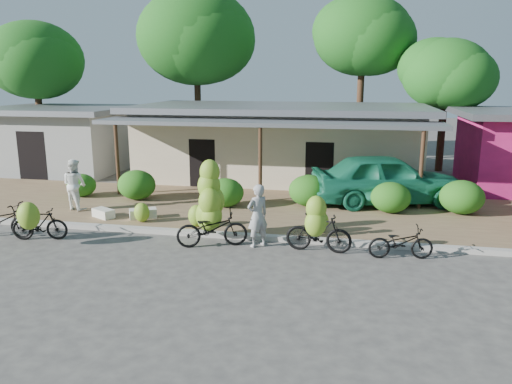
{
  "coord_description": "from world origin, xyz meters",
  "views": [
    {
      "loc": [
        3.35,
        -11.44,
        4.55
      ],
      "look_at": [
        0.49,
        2.87,
        1.2
      ],
      "focal_mm": 35.0,
      "sensor_mm": 36.0,
      "label": 1
    }
  ],
  "objects_px": {
    "bike_center": "(211,213)",
    "bystander": "(75,184)",
    "tree_near_right": "(442,72)",
    "sack_near": "(143,213)",
    "bike_right": "(318,229)",
    "vendor": "(258,216)",
    "bike_far_right": "(401,242)",
    "tree_far_center": "(193,35)",
    "teal_van": "(386,179)",
    "tree_center_right": "(359,34)",
    "bike_left": "(37,222)",
    "sack_far": "(103,213)",
    "tree_back_left": "(33,58)"
  },
  "relations": [
    {
      "from": "bike_right",
      "to": "bike_far_right",
      "type": "xyz_separation_m",
      "value": [
        2.12,
        0.06,
        -0.26
      ]
    },
    {
      "from": "tree_back_left",
      "to": "bike_far_right",
      "type": "relative_size",
      "value": 4.36
    },
    {
      "from": "bike_center",
      "to": "bystander",
      "type": "xyz_separation_m",
      "value": [
        -5.49,
        2.25,
        0.11
      ]
    },
    {
      "from": "bike_left",
      "to": "bike_right",
      "type": "distance_m",
      "value": 7.87
    },
    {
      "from": "tree_back_left",
      "to": "sack_far",
      "type": "xyz_separation_m",
      "value": [
        9.11,
        -10.21,
        -5.3
      ]
    },
    {
      "from": "tree_center_right",
      "to": "sack_near",
      "type": "xyz_separation_m",
      "value": [
        -6.59,
        -13.52,
        -6.52
      ]
    },
    {
      "from": "sack_near",
      "to": "bystander",
      "type": "bearing_deg",
      "value": 168.06
    },
    {
      "from": "tree_near_right",
      "to": "bike_right",
      "type": "xyz_separation_m",
      "value": [
        -4.82,
        -13.46,
        -4.13
      ]
    },
    {
      "from": "tree_back_left",
      "to": "bike_center",
      "type": "height_order",
      "value": "tree_back_left"
    },
    {
      "from": "tree_center_right",
      "to": "teal_van",
      "type": "distance_m",
      "value": 11.63
    },
    {
      "from": "bike_right",
      "to": "teal_van",
      "type": "bearing_deg",
      "value": -16.4
    },
    {
      "from": "tree_center_right",
      "to": "sack_far",
      "type": "xyz_separation_m",
      "value": [
        -7.89,
        -13.71,
        -6.53
      ]
    },
    {
      "from": "bike_left",
      "to": "bike_center",
      "type": "relative_size",
      "value": 0.7
    },
    {
      "from": "tree_near_right",
      "to": "vendor",
      "type": "bearing_deg",
      "value": -116.2
    },
    {
      "from": "tree_near_right",
      "to": "sack_far",
      "type": "xyz_separation_m",
      "value": [
        -11.89,
        -11.71,
        -4.56
      ]
    },
    {
      "from": "bike_center",
      "to": "vendor",
      "type": "bearing_deg",
      "value": -109.54
    },
    {
      "from": "bike_left",
      "to": "vendor",
      "type": "xyz_separation_m",
      "value": [
        6.18,
        0.85,
        0.29
      ]
    },
    {
      "from": "bike_center",
      "to": "tree_near_right",
      "type": "bearing_deg",
      "value": -50.48
    },
    {
      "from": "sack_far",
      "to": "vendor",
      "type": "xyz_separation_m",
      "value": [
        5.4,
        -1.48,
        0.62
      ]
    },
    {
      "from": "bike_left",
      "to": "sack_near",
      "type": "distance_m",
      "value": 3.28
    },
    {
      "from": "tree_far_center",
      "to": "sack_far",
      "type": "relative_size",
      "value": 12.44
    },
    {
      "from": "teal_van",
      "to": "bike_center",
      "type": "bearing_deg",
      "value": 119.48
    },
    {
      "from": "bike_right",
      "to": "tree_center_right",
      "type": "bearing_deg",
      "value": 0.84
    },
    {
      "from": "tree_far_center",
      "to": "sack_near",
      "type": "relative_size",
      "value": 10.97
    },
    {
      "from": "bike_far_right",
      "to": "bystander",
      "type": "bearing_deg",
      "value": 67.74
    },
    {
      "from": "bike_right",
      "to": "teal_van",
      "type": "distance_m",
      "value": 5.8
    },
    {
      "from": "tree_near_right",
      "to": "teal_van",
      "type": "relative_size",
      "value": 1.21
    },
    {
      "from": "bystander",
      "to": "teal_van",
      "type": "xyz_separation_m",
      "value": [
        10.49,
        2.92,
        0.03
      ]
    },
    {
      "from": "vendor",
      "to": "bystander",
      "type": "relative_size",
      "value": 1.0
    },
    {
      "from": "tree_near_right",
      "to": "bike_center",
      "type": "distance_m",
      "value": 15.83
    },
    {
      "from": "teal_van",
      "to": "bystander",
      "type": "bearing_deg",
      "value": 89.08
    },
    {
      "from": "tree_center_right",
      "to": "bike_center",
      "type": "bearing_deg",
      "value": -104.08
    },
    {
      "from": "tree_near_right",
      "to": "sack_near",
      "type": "distance_m",
      "value": 16.3
    },
    {
      "from": "bike_left",
      "to": "tree_far_center",
      "type": "bearing_deg",
      "value": -11.51
    },
    {
      "from": "vendor",
      "to": "tree_far_center",
      "type": "bearing_deg",
      "value": -109.97
    },
    {
      "from": "bike_right",
      "to": "vendor",
      "type": "xyz_separation_m",
      "value": [
        -1.67,
        0.27,
        0.19
      ]
    },
    {
      "from": "bike_left",
      "to": "vendor",
      "type": "height_order",
      "value": "vendor"
    },
    {
      "from": "tree_far_center",
      "to": "sack_far",
      "type": "bearing_deg",
      "value": -85.18
    },
    {
      "from": "bystander",
      "to": "teal_van",
      "type": "bearing_deg",
      "value": -147.26
    },
    {
      "from": "tree_back_left",
      "to": "tree_far_center",
      "type": "distance_m",
      "value": 8.64
    },
    {
      "from": "sack_far",
      "to": "vendor",
      "type": "height_order",
      "value": "vendor"
    },
    {
      "from": "tree_center_right",
      "to": "bike_far_right",
      "type": "xyz_separation_m",
      "value": [
        1.3,
        -15.4,
        -6.36
      ]
    },
    {
      "from": "sack_far",
      "to": "vendor",
      "type": "relative_size",
      "value": 0.43
    },
    {
      "from": "bike_far_right",
      "to": "teal_van",
      "type": "distance_m",
      "value": 5.4
    },
    {
      "from": "bike_center",
      "to": "sack_near",
      "type": "relative_size",
      "value": 2.76
    },
    {
      "from": "teal_van",
      "to": "tree_near_right",
      "type": "bearing_deg",
      "value": -35.77
    },
    {
      "from": "bike_left",
      "to": "bike_right",
      "type": "bearing_deg",
      "value": -98.54
    },
    {
      "from": "tree_back_left",
      "to": "bike_right",
      "type": "xyz_separation_m",
      "value": [
        16.18,
        -11.96,
        -4.87
      ]
    },
    {
      "from": "bike_left",
      "to": "teal_van",
      "type": "relative_size",
      "value": 0.31
    },
    {
      "from": "tree_near_right",
      "to": "vendor",
      "type": "distance_m",
      "value": 15.22
    }
  ]
}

